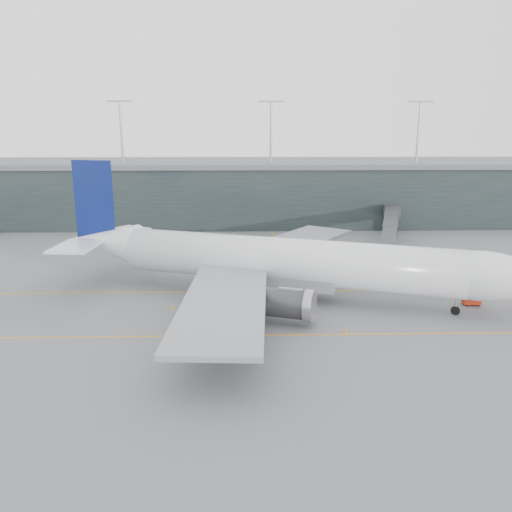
{
  "coord_description": "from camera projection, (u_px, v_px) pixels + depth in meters",
  "views": [
    {
      "loc": [
        -1.66,
        -72.62,
        22.47
      ],
      "look_at": [
        0.13,
        -4.0,
        5.28
      ],
      "focal_mm": 35.0,
      "sensor_mm": 36.0,
      "label": 1
    }
  ],
  "objects": [
    {
      "name": "ground",
      "position": [
        254.0,
        283.0,
        75.92
      ],
      "size": [
        320.0,
        320.0,
        0.0
      ],
      "primitive_type": "plane",
      "color": "#5A5A5F",
      "rests_on": "ground"
    },
    {
      "name": "taxiline_a",
      "position": [
        255.0,
        291.0,
        72.04
      ],
      "size": [
        160.0,
        0.25,
        0.02
      ],
      "primitive_type": "cube",
      "color": "orange",
      "rests_on": "ground"
    },
    {
      "name": "taxiline_b",
      "position": [
        259.0,
        335.0,
        56.53
      ],
      "size": [
        160.0,
        0.25,
        0.02
      ],
      "primitive_type": "cube",
      "color": "orange",
      "rests_on": "ground"
    },
    {
      "name": "taxiline_lead_main",
      "position": [
        278.0,
        252.0,
        95.44
      ],
      "size": [
        0.25,
        60.0,
        0.02
      ],
      "primitive_type": "cube",
      "color": "orange",
      "rests_on": "ground"
    },
    {
      "name": "terminal",
      "position": [
        249.0,
        190.0,
        130.31
      ],
      "size": [
        240.0,
        36.0,
        29.0
      ],
      "color": "black",
      "rests_on": "ground"
    },
    {
      "name": "main_aircraft",
      "position": [
        283.0,
        261.0,
        68.3
      ],
      "size": [
        63.56,
        58.6,
        18.35
      ],
      "rotation": [
        0.0,
        0.0,
        -0.33
      ],
      "color": "white",
      "rests_on": "ground"
    },
    {
      "name": "jet_bridge",
      "position": [
        380.0,
        226.0,
        96.72
      ],
      "size": [
        15.11,
        44.58,
        6.29
      ],
      "rotation": [
        0.0,
        0.0,
        -0.3
      ],
      "color": "#2E2D32",
      "rests_on": "ground"
    },
    {
      "name": "gse_cart",
      "position": [
        471.0,
        299.0,
        66.27
      ],
      "size": [
        2.25,
        1.5,
        1.49
      ],
      "rotation": [
        0.0,
        0.0,
        -0.05
      ],
      "color": "red",
      "rests_on": "ground"
    },
    {
      "name": "uld_a",
      "position": [
        229.0,
        261.0,
        84.6
      ],
      "size": [
        2.68,
        2.39,
        2.05
      ],
      "rotation": [
        0.0,
        0.0,
        0.3
      ],
      "color": "#343539",
      "rests_on": "ground"
    },
    {
      "name": "uld_b",
      "position": [
        231.0,
        258.0,
        87.17
      ],
      "size": [
        2.4,
        2.19,
        1.79
      ],
      "rotation": [
        0.0,
        0.0,
        -0.38
      ],
      "color": "#343539",
      "rests_on": "ground"
    },
    {
      "name": "uld_c",
      "position": [
        246.0,
        260.0,
        85.53
      ],
      "size": [
        2.56,
        2.27,
        1.96
      ],
      "rotation": [
        0.0,
        0.0,
        -0.29
      ],
      "color": "#343539",
      "rests_on": "ground"
    },
    {
      "name": "cone_nose",
      "position": [
        484.0,
        291.0,
        71.03
      ],
      "size": [
        0.39,
        0.39,
        0.62
      ],
      "primitive_type": "cone",
      "color": "#FF470E",
      "rests_on": "ground"
    },
    {
      "name": "cone_wing_stbd",
      "position": [
        346.0,
        330.0,
        57.2
      ],
      "size": [
        0.39,
        0.39,
        0.63
      ],
      "primitive_type": "cone",
      "color": "orange",
      "rests_on": "ground"
    },
    {
      "name": "cone_wing_port",
      "position": [
        295.0,
        265.0,
        85.06
      ],
      "size": [
        0.49,
        0.49,
        0.78
      ],
      "primitive_type": "cone",
      "color": "#D5560B",
      "rests_on": "ground"
    },
    {
      "name": "cone_tail",
      "position": [
        172.0,
        306.0,
        65.1
      ],
      "size": [
        0.4,
        0.4,
        0.64
      ],
      "primitive_type": "cone",
      "color": "orange",
      "rests_on": "ground"
    }
  ]
}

